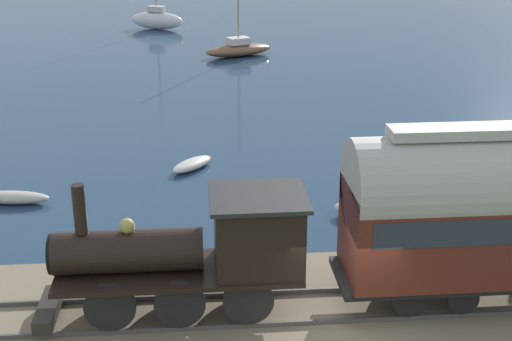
# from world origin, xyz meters

# --- Properties ---
(harbor_water) EXTENTS (80.00, 80.00, 0.01)m
(harbor_water) POSITION_xyz_m (44.42, 0.00, 0.00)
(harbor_water) COLOR navy
(harbor_water) RESTS_ON ground
(rail_embankment) EXTENTS (5.89, 56.00, 0.48)m
(rail_embankment) POSITION_xyz_m (1.18, 0.00, 0.18)
(rail_embankment) COLOR #84755B
(rail_embankment) RESTS_ON ground
(steam_locomotive) EXTENTS (2.06, 6.33, 3.32)m
(steam_locomotive) POSITION_xyz_m (1.18, 3.18, 2.17)
(steam_locomotive) COLOR black
(steam_locomotive) RESTS_ON rail_embankment
(sailboat_white) EXTENTS (3.09, 4.77, 8.42)m
(sailboat_white) POSITION_xyz_m (46.00, 6.27, 0.81)
(sailboat_white) COLOR white
(sailboat_white) RESTS_ON harbor_water
(sailboat_brown) EXTENTS (3.46, 5.12, 6.67)m
(sailboat_brown) POSITION_xyz_m (34.29, 0.27, 0.49)
(sailboat_brown) COLOR brown
(sailboat_brown) RESTS_ON harbor_water
(rowboat_mid_harbor) EXTENTS (2.12, 1.95, 0.38)m
(rowboat_mid_harbor) POSITION_xyz_m (12.29, 3.47, 0.20)
(rowboat_mid_harbor) COLOR beige
(rowboat_mid_harbor) RESTS_ON harbor_water
(rowboat_far_out) EXTENTS (2.06, 2.75, 0.54)m
(rowboat_far_out) POSITION_xyz_m (6.93, -2.40, 0.28)
(rowboat_far_out) COLOR beige
(rowboat_far_out) RESTS_ON harbor_water
(rowboat_off_pier) EXTENTS (1.09, 2.70, 0.42)m
(rowboat_off_pier) POSITION_xyz_m (9.41, 9.66, 0.22)
(rowboat_off_pier) COLOR #B7B2A3
(rowboat_off_pier) RESTS_ON harbor_water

